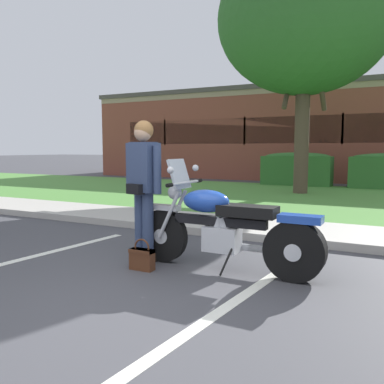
# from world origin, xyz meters

# --- Properties ---
(ground_plane) EXTENTS (140.00, 140.00, 0.00)m
(ground_plane) POSITION_xyz_m (0.00, 0.00, 0.00)
(ground_plane) COLOR #424247
(curb_strip) EXTENTS (60.00, 0.20, 0.12)m
(curb_strip) POSITION_xyz_m (0.00, 3.02, 0.06)
(curb_strip) COLOR #B7B2A8
(curb_strip) RESTS_ON ground
(concrete_walk) EXTENTS (60.00, 1.50, 0.08)m
(concrete_walk) POSITION_xyz_m (0.00, 3.87, 0.04)
(concrete_walk) COLOR #B7B2A8
(concrete_walk) RESTS_ON ground
(grass_lawn) EXTENTS (60.00, 7.63, 0.06)m
(grass_lawn) POSITION_xyz_m (0.00, 8.44, 0.03)
(grass_lawn) COLOR #518E3D
(grass_lawn) RESTS_ON ground
(stall_stripe_1) EXTENTS (0.60, 4.39, 0.01)m
(stall_stripe_1) POSITION_xyz_m (0.59, 0.20, 0.00)
(stall_stripe_1) COLOR silver
(stall_stripe_1) RESTS_ON ground
(motorcycle) EXTENTS (2.24, 0.82, 1.26)m
(motorcycle) POSITION_xyz_m (0.25, 1.40, 0.49)
(motorcycle) COLOR black
(motorcycle) RESTS_ON ground
(rider_person) EXTENTS (0.56, 0.36, 1.70)m
(rider_person) POSITION_xyz_m (-0.83, 1.30, 0.99)
(rider_person) COLOR black
(rider_person) RESTS_ON ground
(handbag) EXTENTS (0.28, 0.13, 0.36)m
(handbag) POSITION_xyz_m (-0.66, 1.00, 0.14)
(handbag) COLOR #562D19
(handbag) RESTS_ON ground
(shade_tree) EXTENTS (4.99, 4.99, 7.16)m
(shade_tree) POSITION_xyz_m (-0.71, 9.42, 5.02)
(shade_tree) COLOR #4C3D2D
(shade_tree) RESTS_ON ground
(hedge_left) EXTENTS (2.46, 0.90, 1.24)m
(hedge_left) POSITION_xyz_m (-1.45, 12.14, 0.65)
(hedge_left) COLOR #336B2D
(hedge_left) RESTS_ON ground
(brick_building) EXTENTS (23.78, 9.79, 4.10)m
(brick_building) POSITION_xyz_m (-0.15, 18.88, 2.05)
(brick_building) COLOR brown
(brick_building) RESTS_ON ground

